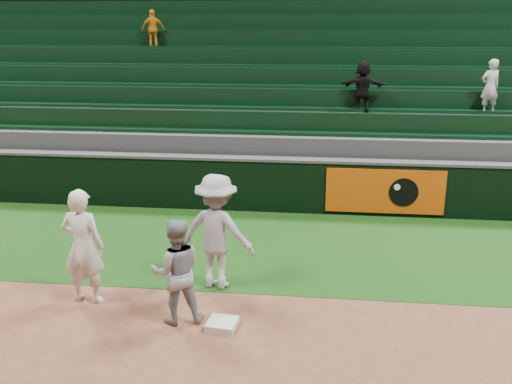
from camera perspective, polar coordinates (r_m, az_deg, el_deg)
ground at (r=8.59m, az=-4.75°, el=-12.67°), size 70.00×70.00×0.00m
foul_grass at (r=11.26m, az=-1.78°, el=-5.24°), size 36.00×4.20×0.01m
first_base at (r=8.40m, az=-3.42°, el=-13.03°), size 0.46×0.46×0.09m
first_baseman at (r=9.12m, az=-16.92°, el=-5.24°), size 0.70×0.49×1.83m
baserunner at (r=8.29m, az=-7.97°, el=-7.87°), size 0.90×0.78×1.57m
base_coach at (r=9.22m, az=-3.94°, el=-3.98°), size 1.35×0.95×1.90m
field_wall at (r=13.12m, az=-0.31°, el=0.86°), size 36.00×0.45×1.25m
stadium_seating at (r=16.57m, az=1.17°, el=7.94°), size 36.00×5.95×4.85m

